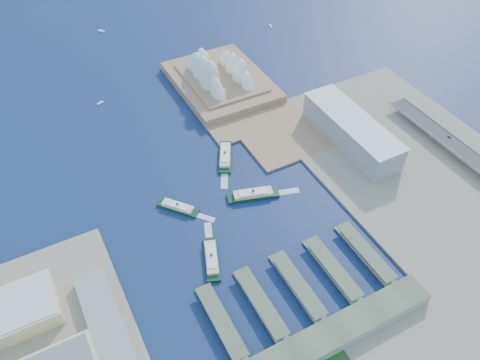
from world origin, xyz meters
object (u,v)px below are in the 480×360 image
opera_house (221,67)px  ferry_d (253,193)px  ferry_a (178,206)px  ferry_b (225,155)px  car_c (449,137)px  ferry_c (211,257)px  toaster_building (351,131)px

opera_house → ferry_d: (-69.44, -225.65, -26.24)m
ferry_a → ferry_b: size_ratio=0.84×
ferry_b → car_c: car_c is taller
ferry_b → opera_house: bearing=93.4°
opera_house → ferry_c: opera_house is taller
ferry_c → ferry_b: bearing=-101.4°
opera_house → car_c: opera_house is taller
opera_house → car_c: bearing=-53.1°
ferry_b → car_c: bearing=4.7°
ferry_a → ferry_d: 88.92m
toaster_building → ferry_d: toaster_building is taller
ferry_c → ferry_d: bearing=-124.0°
toaster_building → car_c: bearing=-30.7°
opera_house → ferry_b: opera_house is taller
ferry_c → ferry_a: bearing=-67.3°
ferry_b → ferry_d: size_ratio=0.97×
toaster_building → car_c: 126.84m
ferry_a → ferry_c: bearing=-127.6°
ferry_c → toaster_building: bearing=-140.4°
opera_house → ferry_a: 256.29m
ferry_c → car_c: bearing=-156.4°
car_c → ferry_a: bearing=-10.0°
ferry_a → ferry_c: ferry_c is taller
opera_house → car_c: (199.00, -264.68, -16.42)m
ferry_d → car_c: (268.44, -39.03, 9.82)m
ferry_b → ferry_c: 158.54m
ferry_a → car_c: (354.19, -62.55, 10.87)m
ferry_a → toaster_building: bearing=-39.5°
opera_house → ferry_b: 166.87m
toaster_building → ferry_c: bearing=-160.7°
opera_house → ferry_a: (-155.19, -202.13, -27.28)m
opera_house → toaster_building: opera_house is taller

